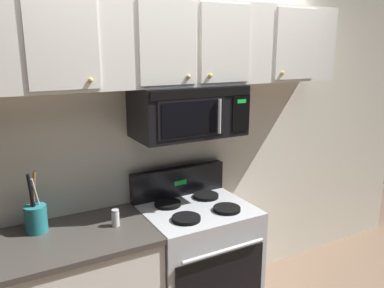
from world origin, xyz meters
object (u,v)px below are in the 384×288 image
over_range_microwave (188,111)px  salt_shaker (115,218)px  stove_range (196,262)px  utensil_crock_teal (36,216)px

over_range_microwave → salt_shaker: (-0.59, -0.12, -0.62)m
over_range_microwave → salt_shaker: over_range_microwave is taller
stove_range → over_range_microwave: bearing=90.1°
stove_range → utensil_crock_teal: (-1.04, 0.16, 0.53)m
utensil_crock_teal → salt_shaker: 0.48m
utensil_crock_teal → over_range_microwave: bearing=-2.3°
over_range_microwave → salt_shaker: bearing=-168.9°
utensil_crock_teal → stove_range: bearing=-8.7°
utensil_crock_teal → salt_shaker: utensil_crock_teal is taller
stove_range → utensil_crock_teal: bearing=171.3°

